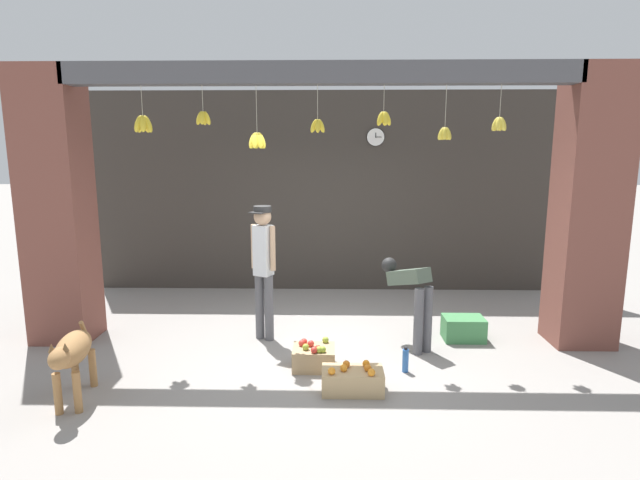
{
  "coord_description": "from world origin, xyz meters",
  "views": [
    {
      "loc": [
        0.13,
        -5.6,
        2.31
      ],
      "look_at": [
        0.0,
        0.39,
        1.25
      ],
      "focal_mm": 28.0,
      "sensor_mm": 36.0,
      "label": 1
    }
  ],
  "objects_px": {
    "shopkeeper": "(263,262)",
    "wall_clock": "(376,137)",
    "fruit_crate_oranges": "(353,380)",
    "worker_stooping": "(411,292)",
    "water_bottle": "(405,360)",
    "dog": "(72,353)",
    "produce_box_green": "(463,328)",
    "fruit_crate_apples": "(314,357)"
  },
  "relations": [
    {
      "from": "shopkeeper",
      "to": "wall_clock",
      "type": "xyz_separation_m",
      "value": [
        1.54,
        2.3,
        1.56
      ]
    },
    {
      "from": "shopkeeper",
      "to": "fruit_crate_oranges",
      "type": "xyz_separation_m",
      "value": [
        1.04,
        -1.37,
        -0.87
      ]
    },
    {
      "from": "worker_stooping",
      "to": "water_bottle",
      "type": "distance_m",
      "value": 0.9
    },
    {
      "from": "worker_stooping",
      "to": "water_bottle",
      "type": "xyz_separation_m",
      "value": [
        -0.16,
        -0.7,
        -0.55
      ]
    },
    {
      "from": "shopkeeper",
      "to": "water_bottle",
      "type": "relative_size",
      "value": 6.04
    },
    {
      "from": "shopkeeper",
      "to": "water_bottle",
      "type": "height_order",
      "value": "shopkeeper"
    },
    {
      "from": "shopkeeper",
      "to": "fruit_crate_oranges",
      "type": "bearing_deg",
      "value": 154.11
    },
    {
      "from": "fruit_crate_oranges",
      "to": "water_bottle",
      "type": "bearing_deg",
      "value": 38.13
    },
    {
      "from": "fruit_crate_oranges",
      "to": "wall_clock",
      "type": "xyz_separation_m",
      "value": [
        0.5,
        3.67,
        2.42
      ]
    },
    {
      "from": "worker_stooping",
      "to": "wall_clock",
      "type": "height_order",
      "value": "wall_clock"
    },
    {
      "from": "dog",
      "to": "wall_clock",
      "type": "xyz_separation_m",
      "value": [
        3.1,
        3.92,
        2.06
      ]
    },
    {
      "from": "dog",
      "to": "produce_box_green",
      "type": "xyz_separation_m",
      "value": [
        4.04,
        1.66,
        -0.34
      ]
    },
    {
      "from": "fruit_crate_oranges",
      "to": "water_bottle",
      "type": "relative_size",
      "value": 2.16
    },
    {
      "from": "wall_clock",
      "to": "worker_stooping",
      "type": "bearing_deg",
      "value": -84.6
    },
    {
      "from": "dog",
      "to": "shopkeeper",
      "type": "xyz_separation_m",
      "value": [
        1.56,
        1.63,
        0.51
      ]
    },
    {
      "from": "water_bottle",
      "to": "fruit_crate_oranges",
      "type": "bearing_deg",
      "value": -141.87
    },
    {
      "from": "worker_stooping",
      "to": "produce_box_green",
      "type": "distance_m",
      "value": 0.91
    },
    {
      "from": "dog",
      "to": "water_bottle",
      "type": "bearing_deg",
      "value": 91.22
    },
    {
      "from": "wall_clock",
      "to": "dog",
      "type": "bearing_deg",
      "value": -128.31
    },
    {
      "from": "wall_clock",
      "to": "fruit_crate_oranges",
      "type": "bearing_deg",
      "value": -97.73
    },
    {
      "from": "dog",
      "to": "fruit_crate_oranges",
      "type": "bearing_deg",
      "value": 84.25
    },
    {
      "from": "shopkeeper",
      "to": "wall_clock",
      "type": "height_order",
      "value": "wall_clock"
    },
    {
      "from": "water_bottle",
      "to": "shopkeeper",
      "type": "bearing_deg",
      "value": 150.54
    },
    {
      "from": "fruit_crate_apples",
      "to": "dog",
      "type": "bearing_deg",
      "value": -160.26
    },
    {
      "from": "worker_stooping",
      "to": "wall_clock",
      "type": "relative_size",
      "value": 3.47
    },
    {
      "from": "wall_clock",
      "to": "fruit_crate_apples",
      "type": "bearing_deg",
      "value": -105.96
    },
    {
      "from": "dog",
      "to": "fruit_crate_apples",
      "type": "height_order",
      "value": "dog"
    },
    {
      "from": "produce_box_green",
      "to": "shopkeeper",
      "type": "bearing_deg",
      "value": -179.27
    },
    {
      "from": "produce_box_green",
      "to": "worker_stooping",
      "type": "bearing_deg",
      "value": -160.8
    },
    {
      "from": "shopkeeper",
      "to": "fruit_crate_oranges",
      "type": "height_order",
      "value": "shopkeeper"
    },
    {
      "from": "water_bottle",
      "to": "wall_clock",
      "type": "height_order",
      "value": "wall_clock"
    },
    {
      "from": "dog",
      "to": "produce_box_green",
      "type": "bearing_deg",
      "value": 100.93
    },
    {
      "from": "worker_stooping",
      "to": "fruit_crate_apples",
      "type": "xyz_separation_m",
      "value": [
        -1.13,
        -0.62,
        -0.55
      ]
    },
    {
      "from": "produce_box_green",
      "to": "wall_clock",
      "type": "bearing_deg",
      "value": 112.51
    },
    {
      "from": "worker_stooping",
      "to": "fruit_crate_apples",
      "type": "height_order",
      "value": "worker_stooping"
    },
    {
      "from": "wall_clock",
      "to": "produce_box_green",
      "type": "bearing_deg",
      "value": -67.49
    },
    {
      "from": "dog",
      "to": "fruit_crate_oranges",
      "type": "distance_m",
      "value": 2.64
    },
    {
      "from": "worker_stooping",
      "to": "fruit_crate_oranges",
      "type": "xyz_separation_m",
      "value": [
        -0.74,
        -1.16,
        -0.56
      ]
    },
    {
      "from": "fruit_crate_oranges",
      "to": "produce_box_green",
      "type": "distance_m",
      "value": 2.01
    },
    {
      "from": "fruit_crate_oranges",
      "to": "produce_box_green",
      "type": "xyz_separation_m",
      "value": [
        1.44,
        1.4,
        0.03
      ]
    },
    {
      "from": "produce_box_green",
      "to": "water_bottle",
      "type": "relative_size",
      "value": 1.79
    },
    {
      "from": "dog",
      "to": "fruit_crate_apples",
      "type": "relative_size",
      "value": 2.17
    }
  ]
}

